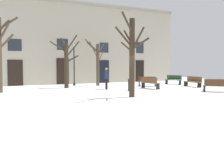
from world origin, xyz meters
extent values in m
plane|color=white|center=(0.00, 0.00, 0.00)|extent=(34.10, 34.10, 0.00)
cube|color=#BCB29E|center=(0.00, 9.63, 4.17)|extent=(21.31, 0.40, 8.34)
cube|color=#A09786|center=(0.00, 9.38, 8.09)|extent=(21.31, 0.30, 0.24)
cube|color=black|center=(-6.49, 9.41, 1.20)|extent=(1.29, 0.08, 2.39)
cube|color=#262D38|center=(-6.49, 9.41, 3.73)|extent=(1.16, 0.06, 1.09)
cube|color=black|center=(-2.20, 9.41, 1.29)|extent=(1.20, 0.08, 2.59)
cube|color=#262D38|center=(-2.20, 9.41, 3.94)|extent=(1.08, 0.06, 1.10)
cube|color=black|center=(2.16, 9.41, 1.20)|extent=(1.08, 0.08, 2.41)
cube|color=#262D38|center=(2.16, 9.41, 3.74)|extent=(0.97, 0.06, 1.05)
cube|color=black|center=(6.48, 9.41, 1.22)|extent=(1.04, 0.08, 2.43)
cube|color=#262D38|center=(6.48, 9.41, 3.85)|extent=(0.94, 0.06, 1.24)
cylinder|color=#4C3D2D|center=(-7.01, 4.53, 4.64)|extent=(0.87, 0.38, 0.88)
cylinder|color=#4C3D2D|center=(-7.02, 4.37, 4.13)|extent=(0.87, 0.70, 1.26)
cylinder|color=#4C3D2D|center=(-6.91, 4.76, 3.55)|extent=(1.05, 0.42, 1.20)
cylinder|color=#4C3D2D|center=(-6.74, 4.42, 4.80)|extent=(1.37, 0.58, 0.96)
cylinder|color=#382B1E|center=(-2.48, 5.92, 1.83)|extent=(0.34, 0.34, 3.67)
cylinder|color=#382B1E|center=(-2.96, 6.08, 3.36)|extent=(1.05, 0.43, 0.70)
cylinder|color=#382B1E|center=(-2.48, 6.52, 3.64)|extent=(0.15, 1.28, 0.86)
cylinder|color=#382B1E|center=(-2.58, 6.42, 3.52)|extent=(0.34, 1.11, 1.50)
cylinder|color=#382B1E|center=(-2.01, 5.96, 3.77)|extent=(1.03, 0.19, 1.46)
cylinder|color=#382B1E|center=(-3.14, 5.78, 3.40)|extent=(1.40, 0.39, 0.88)
cylinder|color=#382B1E|center=(-1.95, 6.01, 2.44)|extent=(1.14, 0.30, 0.68)
cylinder|color=#382B1E|center=(-1.88, 6.17, 3.27)|extent=(1.33, 0.64, 1.45)
cylinder|color=#4C3D2D|center=(0.58, 6.79, 1.92)|extent=(0.29, 0.29, 3.85)
cylinder|color=#4C3D2D|center=(0.76, 6.53, 3.33)|extent=(0.50, 0.66, 0.98)
cylinder|color=#4C3D2D|center=(-0.02, 6.75, 3.67)|extent=(1.28, 0.19, 1.17)
cylinder|color=#4C3D2D|center=(0.91, 7.52, 2.60)|extent=(0.77, 1.55, 0.92)
cylinder|color=#4C3D2D|center=(0.91, 6.97, 2.68)|extent=(0.77, 0.47, 1.12)
cylinder|color=#4C3D2D|center=(0.11, 6.54, 3.26)|extent=(1.04, 0.61, 1.53)
cylinder|color=#4C3D2D|center=(0.07, 6.83, 3.49)|extent=(1.08, 0.17, 1.02)
cylinder|color=#382B1E|center=(0.26, -0.67, 2.36)|extent=(0.34, 0.34, 4.71)
cylinder|color=#382B1E|center=(-0.28, -1.13, 4.34)|extent=(1.20, 1.04, 1.02)
cylinder|color=#382B1E|center=(0.15, -0.35, 3.63)|extent=(0.35, 0.77, 0.94)
cylinder|color=#382B1E|center=(-0.26, -0.61, 3.58)|extent=(1.13, 0.24, 1.25)
cylinder|color=#382B1E|center=(0.42, -1.08, 3.47)|extent=(0.47, 0.94, 1.32)
cylinder|color=#382B1E|center=(0.56, -1.13, 3.18)|extent=(0.73, 1.02, 0.68)
cylinder|color=#382B1E|center=(0.13, -0.18, 3.06)|extent=(0.35, 1.05, 0.71)
cylinder|color=black|center=(-1.42, 7.75, 1.81)|extent=(0.10, 0.10, 3.62)
cylinder|color=black|center=(-1.42, 7.75, 0.10)|extent=(0.22, 0.22, 0.20)
cube|color=beige|center=(-1.42, 7.75, 3.80)|extent=(0.24, 0.24, 0.36)
cone|color=black|center=(-1.42, 7.75, 3.98)|extent=(0.30, 0.30, 0.14)
cylinder|color=black|center=(1.61, 2.12, 0.43)|extent=(0.42, 0.42, 0.86)
torus|color=black|center=(1.61, 2.12, 0.87)|extent=(0.44, 0.44, 0.04)
cube|color=#51331E|center=(7.00, -0.77, 0.44)|extent=(1.67, 1.33, 0.05)
cube|color=#51331E|center=(6.88, -0.94, 0.70)|extent=(1.47, 1.03, 0.45)
cube|color=black|center=(6.34, -0.33, 0.22)|extent=(0.28, 0.38, 0.44)
torus|color=black|center=(6.44, -0.17, 0.08)|extent=(0.16, 0.12, 0.17)
cube|color=#2D4C33|center=(7.82, 5.11, 0.45)|extent=(1.11, 1.55, 0.05)
cube|color=#2D4C33|center=(8.00, 5.21, 0.70)|extent=(0.83, 1.40, 0.43)
cube|color=black|center=(7.49, 5.73, 0.22)|extent=(0.39, 0.24, 0.45)
torus|color=black|center=(7.33, 5.65, 0.08)|extent=(0.11, 0.16, 0.17)
cube|color=black|center=(8.14, 4.50, 0.22)|extent=(0.39, 0.24, 0.45)
torus|color=black|center=(7.98, 4.41, 0.08)|extent=(0.11, 0.16, 0.17)
cube|color=#51331E|center=(4.51, 4.54, 0.45)|extent=(1.49, 1.26, 0.05)
cube|color=#51331E|center=(4.40, 4.39, 0.68)|extent=(1.31, 1.04, 0.39)
cube|color=black|center=(5.08, 4.10, 0.22)|extent=(0.27, 0.32, 0.45)
torus|color=black|center=(5.17, 4.22, 0.08)|extent=(0.15, 0.13, 0.17)
cube|color=black|center=(3.93, 4.97, 0.22)|extent=(0.27, 0.32, 0.45)
torus|color=black|center=(4.03, 5.09, 0.08)|extent=(0.15, 0.13, 0.17)
cube|color=brown|center=(7.98, 2.66, 0.42)|extent=(0.55, 1.70, 0.05)
cube|color=brown|center=(8.19, 2.68, 0.68)|extent=(0.19, 1.68, 0.45)
cube|color=black|center=(7.93, 3.44, 0.21)|extent=(0.41, 0.08, 0.42)
torus|color=black|center=(7.76, 3.43, 0.08)|extent=(0.04, 0.17, 0.17)
cube|color=black|center=(8.02, 1.89, 0.21)|extent=(0.41, 0.08, 0.42)
torus|color=black|center=(7.85, 1.88, 0.08)|extent=(0.04, 0.17, 0.17)
cube|color=brown|center=(3.75, 2.82, 0.47)|extent=(0.89, 1.68, 0.05)
cube|color=brown|center=(3.58, 2.76, 0.72)|extent=(0.59, 1.59, 0.41)
cube|color=black|center=(3.99, 2.10, 0.24)|extent=(0.37, 0.17, 0.47)
torus|color=black|center=(4.13, 2.14, 0.08)|extent=(0.08, 0.17, 0.17)
cube|color=black|center=(3.52, 3.54, 0.24)|extent=(0.37, 0.17, 0.47)
torus|color=black|center=(3.66, 3.59, 0.08)|extent=(0.08, 0.17, 0.17)
cylinder|color=#350F0F|center=(0.24, 3.59, 0.41)|extent=(0.14, 0.14, 0.82)
cylinder|color=#350F0F|center=(0.27, 3.77, 0.41)|extent=(0.14, 0.14, 0.82)
cube|color=navy|center=(0.26, 3.68, 1.14)|extent=(0.27, 0.41, 0.64)
sphere|color=#9E755B|center=(0.26, 3.68, 1.60)|extent=(0.23, 0.23, 0.23)
camera|label=1|loc=(-5.81, -12.36, 1.98)|focal=34.95mm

